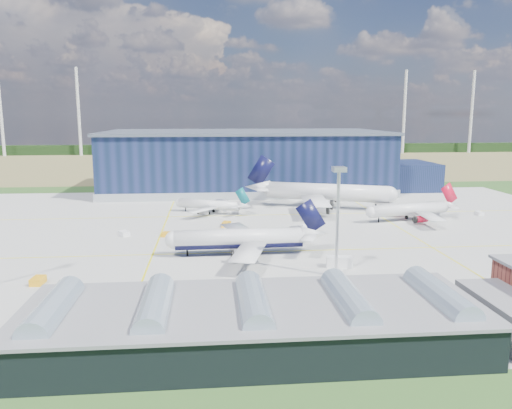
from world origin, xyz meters
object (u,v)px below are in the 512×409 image
gse_van_b (432,212)px  light_mast_center (338,204)px  airliner_red (409,203)px  airstair (305,235)px  airliner_regional (209,200)px  hangar (252,163)px  airliner_navy (239,229)px  gse_van_a (339,262)px  gse_tug_a (38,281)px  gse_cart_b (124,233)px  gse_tug_b (166,234)px  gse_tug_c (226,224)px  car_a (509,260)px  airliner_widebody (327,183)px  gse_cart_a (479,213)px

gse_van_b → light_mast_center: bearing=-148.7°
airliner_red → airstair: (-37.49, -21.19, -4.20)m
airliner_regional → gse_van_b: bearing=-162.8°
hangar → airliner_navy: 107.60m
gse_van_a → gse_tug_a: bearing=104.1°
airliner_navy → gse_tug_a: 45.11m
airliner_navy → airliner_red: 65.41m
gse_cart_b → airstair: airstair is taller
gse_tug_b → gse_cart_b: gse_cart_b is taller
hangar → gse_cart_b: hangar is taller
airliner_red → gse_tug_c: airliner_red is taller
airliner_regional → gse_tug_c: size_ratio=7.91×
gse_tug_b → car_a: (80.10, -32.56, 0.07)m
airliner_widebody → gse_tug_b: (-54.01, -37.36, -8.44)m
airliner_navy → gse_cart_a: airliner_navy is taller
airliner_navy → airliner_red: size_ratio=1.15×
airliner_red → airliner_widebody: (-21.09, 23.46, 3.42)m
airliner_widebody → gse_van_b: (32.60, -15.16, -7.91)m
gse_cart_b → car_a: bearing=-57.8°
gse_tug_c → car_a: (62.92, -42.94, -0.11)m
gse_tug_b → airstair: (37.62, -7.29, 0.82)m
airstair → car_a: size_ratio=1.13×
gse_tug_b → gse_cart_b: size_ratio=0.85×
gse_van_a → gse_tug_c: size_ratio=1.59×
gse_tug_b → car_a: bearing=-9.2°
gse_tug_c → hangar: bearing=94.5°
airliner_navy → gse_tug_c: 31.08m
hangar → gse_van_b: hangar is taller
gse_van_a → airstair: 24.99m
airliner_red → gse_tug_b: (-75.10, -13.90, -5.02)m
airliner_widebody → gse_van_a: bearing=-79.6°
gse_van_a → airliner_navy: bearing=69.9°
airliner_regional → gse_cart_a: airliner_regional is taller
gse_cart_a → airstair: airstair is taller
hangar → gse_tug_c: size_ratio=40.60×
gse_tug_a → car_a: 102.20m
airliner_regional → airstair: airliner_regional is taller
gse_van_b → car_a: size_ratio=1.26×
gse_tug_a → airstair: (59.59, 30.26, 0.68)m
car_a → gse_van_a: bearing=65.7°
airliner_widebody → airliner_regional: size_ratio=1.96×
hangar → gse_cart_a: size_ratio=49.72×
gse_tug_b → car_a: size_ratio=0.71×
hangar → car_a: hangar is taller
gse_van_b → airliner_red: bearing=-164.3°
airliner_navy → gse_van_b: size_ratio=7.99×
airliner_regional → airstair: (25.70, -39.19, -3.18)m
gse_tug_c → gse_tug_a: bearing=-114.3°
hangar → light_mast_center: hangar is taller
light_mast_center → airliner_red: (36.70, 52.00, -9.81)m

